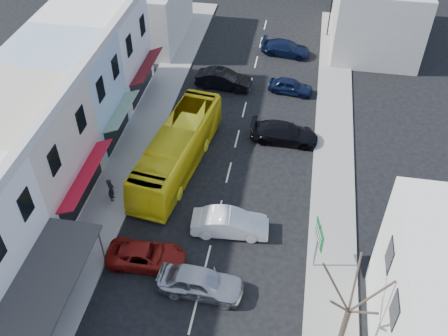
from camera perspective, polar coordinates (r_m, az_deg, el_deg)
ground at (r=30.96m, az=-1.94°, el=-10.40°), size 120.00×120.00×0.00m
sidewalk_left at (r=39.30m, az=-9.83°, el=2.80°), size 3.00×52.00×0.15m
sidewalk_right at (r=37.63m, az=12.39°, el=0.29°), size 3.00×52.00×0.15m
shopfront_row at (r=35.37m, az=-20.70°, el=3.43°), size 8.25×30.00×8.00m
distant_block_left at (r=52.84m, az=-9.37°, el=17.40°), size 8.00×10.00×6.00m
distant_block_right at (r=53.23m, az=17.09°, el=16.94°), size 8.00×12.00×7.00m
bus at (r=35.95m, az=-5.31°, el=2.06°), size 4.08×11.83×3.10m
car_silver at (r=29.08m, az=-2.72°, el=-13.06°), size 4.47×1.97×1.40m
car_white at (r=31.82m, az=0.70°, el=-6.47°), size 4.54×2.17×1.40m
car_red at (r=30.61m, az=-8.90°, el=-9.82°), size 4.67×2.09×1.40m
car_black_near at (r=38.96m, az=6.89°, el=3.95°), size 4.53×1.92×1.40m
car_navy_mid at (r=44.60m, az=7.63°, el=9.30°), size 4.60×2.36×1.40m
car_black_far at (r=44.95m, az=-0.06°, el=9.98°), size 4.53×2.15×1.40m
car_navy_far at (r=50.39m, az=7.11°, el=13.44°), size 4.71×2.43×1.40m
pedestrian_left at (r=34.38m, az=-12.78°, el=-2.49°), size 0.51×0.67×1.70m
direction_sign at (r=29.64m, az=10.57°, el=-8.87°), size 0.96×1.76×3.71m
street_tree at (r=24.97m, az=14.03°, el=-15.61°), size 2.86×2.86×7.82m
traffic_signal at (r=53.68m, az=12.05°, el=17.03°), size 0.79×1.19×5.27m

